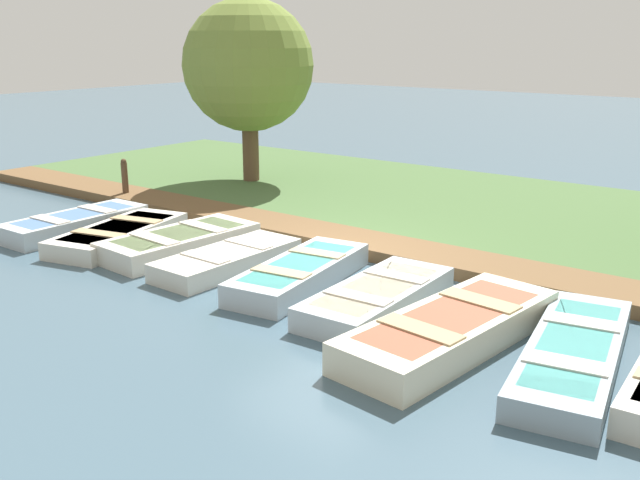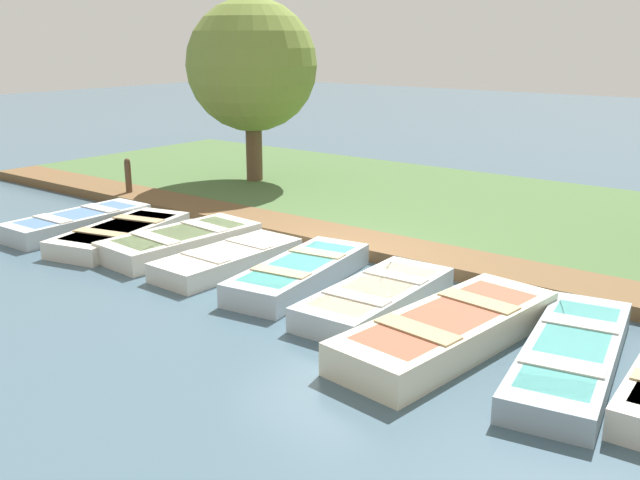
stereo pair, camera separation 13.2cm
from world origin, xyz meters
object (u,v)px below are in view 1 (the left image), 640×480
rowboat_7 (574,353)px  park_tree_far_left (248,66)px  rowboat_1 (119,234)px  mooring_post_near (125,180)px  rowboat_2 (180,242)px  rowboat_5 (377,297)px  rowboat_6 (451,329)px  rowboat_0 (75,223)px  rowboat_3 (228,259)px  rowboat_4 (300,273)px

rowboat_7 → park_tree_far_left: size_ratio=0.76×
park_tree_far_left → rowboat_1: bearing=15.7°
mooring_post_near → rowboat_2: bearing=63.5°
rowboat_5 → rowboat_6: rowboat_6 is taller
rowboat_0 → park_tree_far_left: (-5.44, -0.18, 2.89)m
rowboat_7 → rowboat_3: bearing=-101.6°
rowboat_2 → rowboat_4: 2.84m
mooring_post_near → park_tree_far_left: size_ratio=0.22×
rowboat_4 → rowboat_6: rowboat_6 is taller
rowboat_5 → rowboat_7: (0.15, 2.87, -0.02)m
rowboat_5 → rowboat_6: 1.50m
rowboat_3 → mooring_post_near: (-2.24, -5.53, 0.35)m
rowboat_3 → rowboat_4: (-0.12, 1.46, 0.02)m
rowboat_2 → rowboat_7: size_ratio=0.83×
rowboat_7 → park_tree_far_left: bearing=-128.2°
rowboat_3 → park_tree_far_left: bearing=-139.7°
rowboat_5 → mooring_post_near: size_ratio=2.78×
rowboat_4 → rowboat_5: rowboat_4 is taller
rowboat_5 → rowboat_6: size_ratio=0.79×
rowboat_1 → rowboat_7: size_ratio=0.86×
rowboat_3 → rowboat_5: 3.02m
rowboat_2 → rowboat_5: (0.21, 4.39, -0.01)m
rowboat_0 → rowboat_6: rowboat_6 is taller
rowboat_3 → rowboat_6: 4.47m
rowboat_2 → mooring_post_near: 4.65m
rowboat_2 → rowboat_5: 4.40m
rowboat_0 → rowboat_3: size_ratio=1.07×
rowboat_2 → rowboat_7: (0.37, 7.26, -0.03)m
rowboat_0 → rowboat_2: 2.74m
rowboat_2 → rowboat_3: 1.38m
rowboat_0 → park_tree_far_left: bearing=-178.7°
rowboat_1 → rowboat_7: (0.08, 8.65, -0.01)m
rowboat_6 → park_tree_far_left: park_tree_far_left is taller
rowboat_3 → rowboat_7: 5.89m
rowboat_0 → mooring_post_near: bearing=-149.6°
rowboat_6 → rowboat_7: size_ratio=1.01×
rowboat_0 → rowboat_4: rowboat_0 is taller
rowboat_2 → rowboat_3: rowboat_2 is taller
rowboat_5 → rowboat_6: bearing=68.8°
rowboat_3 → rowboat_4: rowboat_4 is taller
rowboat_1 → rowboat_5: size_ratio=1.08×
rowboat_2 → rowboat_3: size_ratio=1.10×
rowboat_3 → mooring_post_near: mooring_post_near is taller
rowboat_5 → mooring_post_near: 8.85m
rowboat_1 → rowboat_5: bearing=77.2°
rowboat_5 → rowboat_6: (0.49, 1.42, 0.04)m
rowboat_0 → mooring_post_near: (-2.39, -1.44, 0.33)m
rowboat_6 → mooring_post_near: bearing=-98.7°
rowboat_3 → rowboat_7: rowboat_3 is taller
rowboat_4 → mooring_post_near: bearing=-115.0°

